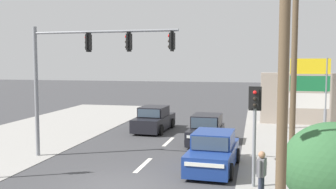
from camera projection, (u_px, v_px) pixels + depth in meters
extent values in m
plane|color=#3A3A3D|center=(119.00, 187.00, 13.84)|extent=(140.00, 140.00, 0.00)
cube|color=silver|center=(143.00, 165.00, 16.76)|extent=(0.20, 2.40, 0.01)
cube|color=silver|center=(169.00, 142.00, 21.62)|extent=(0.20, 2.40, 0.01)
cylinder|color=brown|center=(284.00, 64.00, 9.45)|extent=(0.26, 0.26, 8.75)
cylinder|color=brown|center=(294.00, 46.00, 17.23)|extent=(0.26, 0.26, 10.14)
cylinder|color=brown|center=(281.00, 55.00, 25.36)|extent=(0.26, 0.26, 9.60)
cylinder|color=slate|center=(36.00, 92.00, 18.15)|extent=(0.18, 0.18, 6.00)
cylinder|color=slate|center=(103.00, 32.00, 16.96)|extent=(6.79, 0.56, 0.11)
cube|color=black|center=(89.00, 42.00, 17.19)|extent=(0.22, 0.27, 0.68)
cube|color=black|center=(89.00, 42.00, 17.19)|extent=(0.07, 0.44, 0.84)
sphere|color=red|center=(86.00, 37.00, 17.21)|extent=(0.13, 0.13, 0.13)
sphere|color=black|center=(86.00, 42.00, 17.23)|extent=(0.13, 0.13, 0.13)
sphere|color=black|center=(86.00, 47.00, 17.25)|extent=(0.13, 0.13, 0.13)
cube|color=black|center=(129.00, 42.00, 16.66)|extent=(0.22, 0.27, 0.68)
cube|color=black|center=(129.00, 42.00, 16.66)|extent=(0.07, 0.44, 0.84)
sphere|color=red|center=(126.00, 37.00, 16.67)|extent=(0.13, 0.13, 0.13)
sphere|color=black|center=(126.00, 42.00, 16.69)|extent=(0.13, 0.13, 0.13)
sphere|color=black|center=(126.00, 47.00, 16.71)|extent=(0.13, 0.13, 0.13)
cube|color=black|center=(172.00, 41.00, 16.13)|extent=(0.22, 0.27, 0.68)
cube|color=black|center=(172.00, 41.00, 16.13)|extent=(0.07, 0.44, 0.84)
sphere|color=red|center=(169.00, 36.00, 16.14)|extent=(0.13, 0.13, 0.13)
sphere|color=black|center=(169.00, 41.00, 16.16)|extent=(0.13, 0.13, 0.13)
sphere|color=black|center=(169.00, 47.00, 16.18)|extent=(0.13, 0.13, 0.13)
cylinder|color=slate|center=(254.00, 148.00, 13.73)|extent=(0.12, 0.12, 2.80)
cube|color=black|center=(255.00, 99.00, 13.58)|extent=(0.28, 0.22, 0.68)
cube|color=black|center=(255.00, 99.00, 13.58)|extent=(0.44, 0.08, 0.84)
sphere|color=red|center=(255.00, 92.00, 13.45)|extent=(0.13, 0.13, 0.13)
sphere|color=black|center=(255.00, 99.00, 13.47)|extent=(0.13, 0.13, 0.13)
sphere|color=black|center=(255.00, 105.00, 13.49)|extent=(0.13, 0.13, 0.13)
cylinder|color=slate|center=(293.00, 100.00, 21.79)|extent=(0.16, 0.16, 4.60)
cylinder|color=slate|center=(326.00, 100.00, 21.42)|extent=(0.16, 0.16, 4.60)
cube|color=yellow|center=(310.00, 66.00, 21.45)|extent=(2.10, 0.14, 0.84)
cube|color=#196B38|center=(310.00, 84.00, 21.53)|extent=(2.10, 0.14, 0.84)
cube|color=silver|center=(309.00, 101.00, 21.61)|extent=(2.10, 0.14, 0.84)
ellipsoid|color=#2D5B33|center=(334.00, 167.00, 11.54)|extent=(2.99, 2.69, 2.66)
cube|color=navy|center=(213.00, 156.00, 16.09)|extent=(1.91, 4.28, 0.80)
cube|color=navy|center=(214.00, 139.00, 16.08)|extent=(1.65, 1.98, 0.62)
cube|color=#384756|center=(210.00, 144.00, 15.15)|extent=(1.44, 0.13, 0.53)
cube|color=#384756|center=(217.00, 135.00, 17.01)|extent=(1.41, 0.13, 0.50)
cube|color=white|center=(204.00, 165.00, 14.04)|extent=(1.45, 0.11, 0.14)
cylinder|color=black|center=(230.00, 172.00, 14.64)|extent=(0.22, 0.65, 0.64)
cylinder|color=black|center=(186.00, 168.00, 15.09)|extent=(0.22, 0.65, 0.64)
cylinder|color=black|center=(237.00, 155.00, 17.14)|extent=(0.22, 0.65, 0.64)
cylinder|color=black|center=(199.00, 153.00, 17.59)|extent=(0.22, 0.65, 0.64)
cube|color=black|center=(154.00, 122.00, 24.99)|extent=(1.94, 4.29, 0.80)
cube|color=black|center=(154.00, 111.00, 24.88)|extent=(1.67, 1.99, 0.62)
cube|color=#384756|center=(158.00, 110.00, 25.81)|extent=(1.44, 0.14, 0.53)
cube|color=#384756|center=(149.00, 113.00, 23.95)|extent=(1.41, 0.14, 0.50)
cube|color=white|center=(163.00, 115.00, 27.00)|extent=(1.44, 0.12, 0.14)
cylinder|color=black|center=(148.00, 122.00, 26.49)|extent=(0.23, 0.65, 0.64)
cylinder|color=black|center=(172.00, 123.00, 26.02)|extent=(0.23, 0.65, 0.64)
cylinder|color=black|center=(134.00, 128.00, 23.99)|extent=(0.23, 0.65, 0.64)
cylinder|color=black|center=(161.00, 130.00, 23.53)|extent=(0.23, 0.65, 0.64)
cube|color=black|center=(206.00, 134.00, 21.13)|extent=(1.71, 3.65, 0.76)
cube|color=black|center=(207.00, 120.00, 21.36)|extent=(1.54, 1.95, 0.64)
cube|color=#384756|center=(204.00, 123.00, 20.42)|extent=(1.36, 0.10, 0.54)
cube|color=#384756|center=(209.00, 118.00, 22.29)|extent=(1.33, 0.10, 0.51)
cube|color=white|center=(200.00, 137.00, 19.35)|extent=(1.36, 0.08, 0.14)
cylinder|color=black|center=(218.00, 143.00, 19.87)|extent=(0.20, 0.61, 0.60)
cylinder|color=black|center=(187.00, 141.00, 20.26)|extent=(0.20, 0.61, 0.60)
cylinder|color=black|center=(223.00, 135.00, 22.02)|extent=(0.20, 0.61, 0.60)
cylinder|color=black|center=(195.00, 134.00, 22.42)|extent=(0.20, 0.61, 0.60)
cylinder|color=#232838|center=(262.00, 188.00, 12.42)|extent=(0.14, 0.14, 0.84)
cube|color=slate|center=(262.00, 167.00, 12.28)|extent=(0.31, 0.41, 0.56)
sphere|color=#9E7051|center=(262.00, 155.00, 12.24)|extent=(0.22, 0.22, 0.22)
cylinder|color=slate|center=(264.00, 166.00, 12.48)|extent=(0.09, 0.09, 0.54)
cylinder|color=slate|center=(259.00, 169.00, 12.07)|extent=(0.09, 0.09, 0.54)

